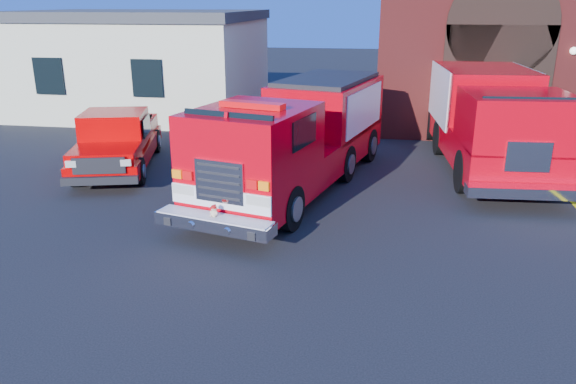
% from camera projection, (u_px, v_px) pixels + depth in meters
% --- Properties ---
extents(ground, '(100.00, 100.00, 0.00)m').
position_uv_depth(ground, '(297.00, 231.00, 12.19)').
color(ground, black).
rests_on(ground, ground).
extents(parking_stripe_mid, '(0.12, 3.00, 0.01)m').
position_uv_depth(parking_stripe_mid, '(560.00, 189.00, 14.93)').
color(parking_stripe_mid, yellow).
rests_on(parking_stripe_mid, ground).
extents(parking_stripe_far, '(0.12, 3.00, 0.01)m').
position_uv_depth(parking_stripe_far, '(532.00, 159.00, 17.73)').
color(parking_stripe_far, yellow).
rests_on(parking_stripe_far, ground).
extents(fire_station, '(15.20, 10.20, 8.45)m').
position_uv_depth(fire_station, '(570.00, 14.00, 22.51)').
color(fire_station, maroon).
rests_on(fire_station, ground).
extents(side_building, '(10.20, 8.20, 4.35)m').
position_uv_depth(side_building, '(140.00, 61.00, 24.99)').
color(side_building, beige).
rests_on(side_building, ground).
extents(fire_engine, '(4.52, 9.05, 2.69)m').
position_uv_depth(fire_engine, '(299.00, 135.00, 14.73)').
color(fire_engine, black).
rests_on(fire_engine, ground).
extents(pickup_truck, '(3.19, 5.61, 1.74)m').
position_uv_depth(pickup_truck, '(118.00, 141.00, 16.56)').
color(pickup_truck, black).
rests_on(pickup_truck, ground).
extents(secondary_truck, '(3.19, 8.80, 2.81)m').
position_uv_depth(secondary_truck, '(487.00, 114.00, 16.81)').
color(secondary_truck, black).
rests_on(secondary_truck, ground).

